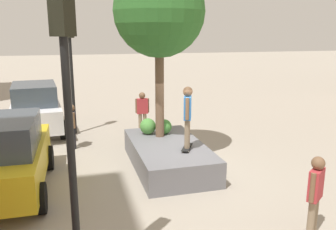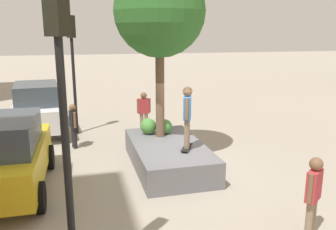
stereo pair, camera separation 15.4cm
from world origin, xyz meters
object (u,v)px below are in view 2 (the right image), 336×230
Objects in this scene: traffic_light_median at (62,87)px; skateboard at (187,147)px; plaza_tree at (160,12)px; skateboarder at (187,113)px; taxi_cab at (6,155)px; passerby_with_bag at (313,192)px; bystander_watching at (73,123)px; pedestrian_crossing at (144,109)px; police_car at (38,107)px; planter_ledge at (168,155)px; traffic_light_corner at (72,55)px.

skateboard is at bearing -38.41° from traffic_light_median.
skateboarder is at bearing -163.44° from plaza_tree.
passerby_with_bag is at bearing -121.02° from taxi_cab.
bystander_watching is (7.07, 4.62, -0.06)m from passerby_with_bag.
pedestrian_crossing is (4.66, 0.39, 0.17)m from skateboard.
plaza_tree is 3.03× the size of skateboarder.
skateboard is 0.47× the size of passerby_with_bag.
skateboarder reaches higher than passerby_with_bag.
skateboarder is 1.05× the size of pedestrian_crossing.
plaza_tree is 7.01m from police_car.
taxi_cab is 0.95× the size of police_car.
bystander_watching is (3.28, 3.20, 0.13)m from skateboard.
skateboarder reaches higher than taxi_cab.
skateboard reaches higher than planter_ledge.
plaza_tree is 4.98m from bystander_watching.
passerby_with_bag is at bearing -159.44° from skateboard.
traffic_light_corner is at bearing -0.52° from traffic_light_median.
taxi_cab is 2.70× the size of bystander_watching.
passerby_with_bag reaches higher than pedestrian_crossing.
police_car reaches higher than pedestrian_crossing.
bystander_watching is (2.62, 2.81, 0.56)m from planter_ledge.
passerby_with_bag is at bearing -157.79° from planter_ledge.
taxi_cab is at bearing 161.63° from traffic_light_corner.
taxi_cab reaches higher than pedestrian_crossing.
planter_ledge is 2.47× the size of bystander_watching.
skateboard is 4.05m from passerby_with_bag.
police_car reaches higher than taxi_cab.
taxi_cab reaches higher than passerby_with_bag.
skateboarder is 4.76m from pedestrian_crossing.
bystander_watching is at bearing -150.47° from police_car.
skateboarder is at bearing -149.09° from planter_ledge.
skateboarder is 0.36× the size of traffic_light_median.
skateboarder is (-1.49, -0.44, -2.83)m from plaza_tree.
planter_ledge is 4.38m from plaza_tree.
passerby_with_bag is at bearing -160.55° from plaza_tree.
skateboarder is at bearing -135.67° from bystander_watching.
planter_ledge is 2.35× the size of pedestrian_crossing.
traffic_light_corner reaches higher than bystander_watching.
police_car is at bearing 38.61° from skateboarder.
traffic_light_median is at bearing 149.16° from planter_ledge.
traffic_light_corner is at bearing 35.54° from plaza_tree.
bystander_watching is at bearing 44.33° from skateboard.
traffic_light_median is (-4.03, 3.20, 1.45)m from skateboarder.
traffic_light_median is (-4.01, -1.66, 2.27)m from taxi_cab.
pedestrian_crossing is (-1.13, -4.24, -0.07)m from police_car.
skateboarder is 5.34m from traffic_light_median.
plaza_tree is at bearing 3.30° from planter_ledge.
skateboarder reaches higher than pedestrian_crossing.
skateboard is 0.17× the size of traffic_light_corner.
police_car is at bearing 38.61° from skateboard.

